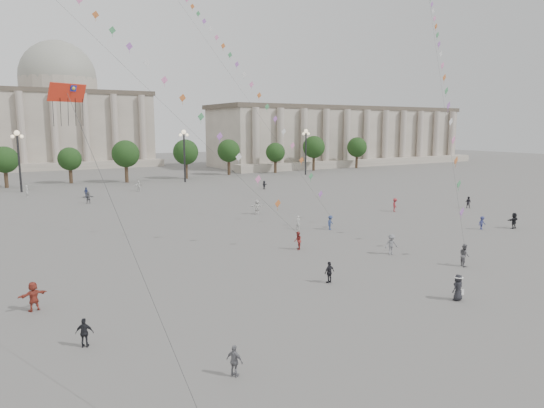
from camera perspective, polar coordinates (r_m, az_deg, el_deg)
ground at (r=33.42m, az=8.77°, el=-10.76°), size 360.00×360.00×0.00m
hall_east at (r=151.64m, az=8.24°, el=7.94°), size 84.00×26.22×17.20m
hall_central at (r=154.71m, az=-23.56°, el=9.45°), size 48.30×34.30×35.50m
tree_row at (r=104.28m, az=-19.60°, el=5.34°), size 137.12×5.12×8.00m
lamp_post_mid_west at (r=94.36m, az=-27.70°, el=5.68°), size 2.00×0.90×10.65m
lamp_post_mid_east at (r=100.57m, az=-10.30°, el=6.72°), size 2.00×0.90×10.65m
lamp_post_far_east at (r=114.56m, az=4.01°, el=7.12°), size 2.00×0.90×10.65m
person_crowd_0 at (r=82.86m, az=-21.02°, el=1.27°), size 1.04×0.97×1.72m
person_crowd_3 at (r=60.54m, az=26.58°, el=-1.76°), size 1.67×0.56×1.79m
person_crowd_4 at (r=88.79m, az=-15.43°, el=2.09°), size 1.83×1.18×1.89m
person_crowd_6 at (r=44.53m, az=13.86°, el=-4.64°), size 1.35×1.02×1.85m
person_crowd_7 at (r=62.93m, az=-1.79°, el=-0.35°), size 1.85×0.91×1.91m
person_crowd_8 at (r=66.95m, az=14.26°, el=-0.10°), size 1.18×1.35×1.81m
person_crowd_9 at (r=88.23m, az=-0.92°, el=2.26°), size 1.47×1.14×1.55m
person_crowd_10 at (r=87.66m, az=-26.86°, el=1.34°), size 0.61×0.78×1.89m
person_crowd_12 at (r=76.91m, az=-20.81°, el=0.72°), size 1.64×0.65×1.73m
person_crowd_13 at (r=53.78m, az=3.09°, el=-2.19°), size 0.58×0.67×1.55m
person_crowd_14 at (r=58.47m, az=23.47°, el=-2.05°), size 1.01×0.64×1.49m
person_crowd_15 at (r=73.09m, az=22.08°, el=0.19°), size 0.84×0.95×1.63m
tourist_1 at (r=27.61m, az=-21.18°, el=-13.94°), size 0.99×0.73×1.56m
tourist_2 at (r=33.84m, az=-26.26°, el=-9.71°), size 1.81×0.96×1.86m
tourist_3 at (r=23.24m, az=-4.42°, el=-17.93°), size 0.73×0.95×1.50m
tourist_4 at (r=35.88m, az=6.77°, el=-7.97°), size 0.99×0.54×1.60m
kite_flyer_0 at (r=45.00m, az=3.05°, el=-4.33°), size 0.98×1.04×1.70m
kite_flyer_1 at (r=53.92m, az=6.89°, el=-2.18°), size 1.19×0.99×1.61m
kite_flyer_2 at (r=42.75m, az=21.69°, el=-5.60°), size 1.02×1.11×1.84m
hat_person at (r=34.43m, az=21.05°, el=-9.09°), size 0.89×0.62×1.74m
dragon_kite at (r=30.49m, az=-22.80°, el=10.51°), size 2.23×8.76×19.96m
kite_train_mid at (r=74.40m, az=-7.95°, el=19.98°), size 7.70×47.89×65.95m
kite_train_east at (r=71.55m, az=18.79°, el=18.21°), size 37.62×40.01×68.72m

